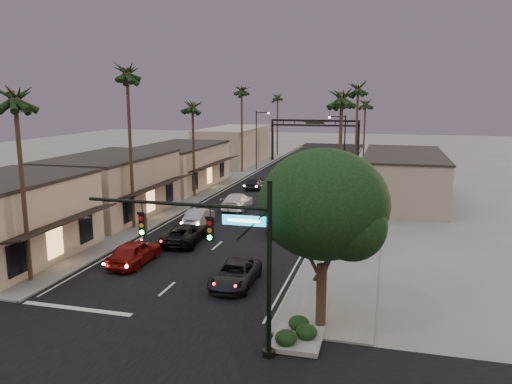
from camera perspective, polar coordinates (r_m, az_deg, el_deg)
The scene contains 33 objects.
ground at distance 57.94m, azimuth 2.38°, elevation -0.25°, with size 200.00×200.00×0.00m, color slate.
road at distance 62.74m, azimuth 3.37°, elevation 0.60°, with size 14.00×120.00×0.02m, color black.
cross_street at distance 22.68m, azimuth -21.43°, elevation -19.45°, with size 80.00×12.00×0.02m, color black.
sidewalk_left at distance 71.79m, azimuth -2.97°, elevation 1.96°, with size 5.00×92.00×0.12m, color slate.
sidewalk_right at distance 68.49m, azimuth 12.36°, elevation 1.28°, with size 5.00×92.00×0.12m, color slate.
storefront_near at distance 38.25m, azimuth -26.96°, elevation -3.06°, with size 8.00×12.00×5.50m, color #BAAC8E.
storefront_mid at distance 49.29m, azimuth -16.19°, elevation 0.60°, with size 8.00×14.00×5.50m, color gray.
storefront_far at distance 63.39m, azimuth -8.77°, elevation 2.89°, with size 8.00×16.00×5.00m, color #BAAC8E.
storefront_dist at distance 84.77m, azimuth -2.56°, elevation 5.33°, with size 8.00×20.00×6.00m, color gray.
building_right at distance 56.23m, azimuth 16.48°, elevation 1.55°, with size 8.00×18.00×5.00m, color gray.
traffic_signal at distance 21.46m, azimuth -3.47°, elevation -5.65°, with size 8.51×0.22×7.80m.
corner_tree at distance 23.71m, azimuth 7.89°, elevation -1.89°, with size 6.20×6.20×8.80m.
planter at distance 24.08m, azimuth 4.75°, elevation -16.82°, with size 2.20×2.60×0.24m, color gray.
arch at distance 86.57m, azimuth 6.73°, elevation 7.07°, with size 15.20×0.40×7.27m.
streetlight_right at distance 61.04m, azimuth 9.83°, elevation 5.22°, with size 2.13×0.30×9.00m.
streetlight_left at distance 76.19m, azimuth 0.24°, elevation 6.48°, with size 2.13×0.30×9.00m.
palm_la at distance 32.15m, azimuth -25.92°, elevation 10.28°, with size 3.20×3.20×13.20m.
palm_lb at distance 42.95m, azimuth -14.57°, elevation 13.49°, with size 3.20×3.20×15.20m.
palm_lc at distance 55.56m, azimuth -7.28°, elevation 10.06°, with size 3.20×3.20×12.20m.
palm_ld at distance 73.54m, azimuth -1.65°, elevation 11.84°, with size 3.20×3.20×14.20m.
palm_ra at distance 39.69m, azimuth 9.81°, elevation 11.11°, with size 3.20×3.20×13.20m.
palm_rb at distance 59.65m, azimuth 11.60°, elevation 11.85°, with size 3.20×3.20×14.20m.
palm_rc at distance 79.61m, azimuth 12.42°, elevation 10.12°, with size 3.20×3.20×12.20m.
palm_far at distance 95.74m, azimuth 2.49°, elevation 11.03°, with size 3.20×3.20×13.20m.
oncoming_red at distance 34.85m, azimuth -13.73°, elevation -6.71°, with size 1.97×4.90×1.67m, color maroon.
oncoming_pickup at distance 39.04m, azimuth -8.12°, elevation -4.71°, with size 2.52×5.46×1.52m, color black.
oncoming_silver at distance 44.32m, azimuth -6.51°, elevation -2.80°, with size 1.60×4.58×1.51m, color #949398.
oncoming_white at distance 50.25m, azimuth -2.17°, elevation -1.05°, with size 2.24×5.52×1.60m, color silver.
oncoming_dgrey at distance 61.23m, azimuth -0.08°, elevation 1.10°, with size 1.85×4.59×1.56m, color black.
curbside_near at distance 30.36m, azimuth -2.37°, elevation -9.34°, with size 2.29×4.97×1.38m, color black.
curbside_black at distance 41.94m, azimuth 3.02°, elevation -3.45°, with size 2.27×5.58×1.62m, color black.
curbside_grey at distance 46.84m, azimuth 7.10°, elevation -1.95°, with size 2.00×4.96×1.69m, color #4B4B50.
curbside_far at distance 61.71m, azimuth 7.86°, elevation 0.97°, with size 1.41×4.05×1.33m, color black.
Camera 1 is at (12.18, -15.53, 11.18)m, focal length 35.00 mm.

